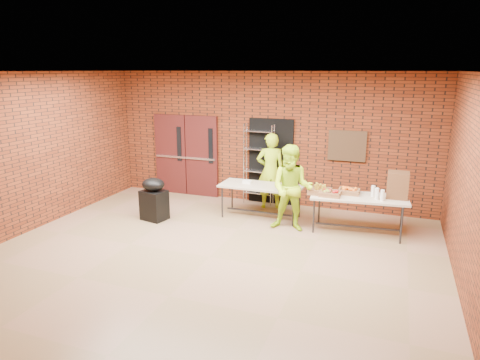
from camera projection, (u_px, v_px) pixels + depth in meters
name	position (u px, v px, depth m)	size (l,w,h in m)	color
room	(208.00, 169.00, 7.20)	(8.08, 7.08, 3.28)	olive
double_doors	(186.00, 155.00, 11.20)	(1.78, 0.12, 2.10)	#3F1312
dark_doorway	(271.00, 162.00, 10.45)	(1.10, 0.06, 2.10)	black
bronze_plaque	(347.00, 146.00, 9.71)	(0.85, 0.04, 0.70)	#442C1B
wire_rack	(259.00, 165.00, 10.42)	(0.72, 0.24, 1.97)	silver
table_left	(261.00, 188.00, 9.47)	(1.83, 0.78, 0.75)	tan
table_right	(359.00, 199.00, 8.57)	(1.95, 0.96, 0.77)	tan
basket_bananas	(320.00, 191.00, 8.70)	(0.45, 0.35, 0.14)	#94613B
basket_oranges	(349.00, 191.00, 8.70)	(0.41, 0.32, 0.13)	#94613B
basket_apples	(330.00, 193.00, 8.55)	(0.41, 0.32, 0.13)	#94613B
muffin_tray	(291.00, 187.00, 9.16)	(0.41, 0.41, 0.10)	#184B14
napkin_box	(247.00, 182.00, 9.62)	(0.19, 0.13, 0.06)	white
coffee_dispenser	(398.00, 185.00, 8.38)	(0.40, 0.36, 0.52)	brown
cup_stack_front	(377.00, 194.00, 8.31)	(0.08, 0.08, 0.23)	white
cup_stack_mid	(382.00, 195.00, 8.23)	(0.07, 0.07, 0.22)	white
cup_stack_back	(373.00, 191.00, 8.48)	(0.08, 0.08, 0.23)	white
covered_grill	(154.00, 199.00, 9.40)	(0.60, 0.53, 0.94)	black
volunteer_woman	(270.00, 171.00, 10.12)	(0.66, 0.43, 1.81)	#B3E519
volunteer_man	(292.00, 188.00, 8.68)	(0.87, 0.68, 1.78)	#B3E519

